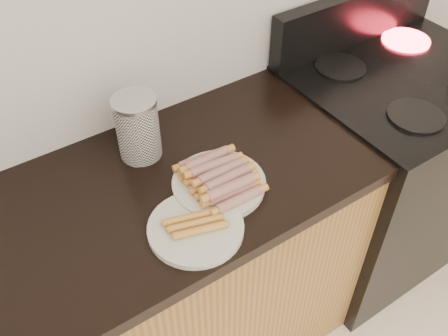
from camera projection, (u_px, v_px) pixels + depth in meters
stove at (382, 169)px, 2.05m from camera, size 0.76×0.65×0.91m
stove_panel at (357, 17)px, 1.84m from camera, size 0.76×0.06×0.20m
burner_near_left at (416, 116)px, 1.56m from camera, size 0.18×0.18×0.01m
burner_far_left at (340, 67)px, 1.77m from camera, size 0.18×0.18×0.01m
burner_far_right at (406, 40)px, 1.90m from camera, size 0.18×0.18×0.01m
main_plate at (219, 185)px, 1.36m from camera, size 0.33×0.33×0.02m
side_plate at (196, 228)px, 1.25m from camera, size 0.30×0.30×0.02m
hotdog_pile at (219, 176)px, 1.33m from camera, size 0.13×0.22×0.05m
plain_sausages at (195, 223)px, 1.23m from camera, size 0.13×0.11×0.02m
canister at (138, 127)px, 1.39m from camera, size 0.13×0.13×0.19m
mug at (135, 125)px, 1.48m from camera, size 0.09×0.09×0.09m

